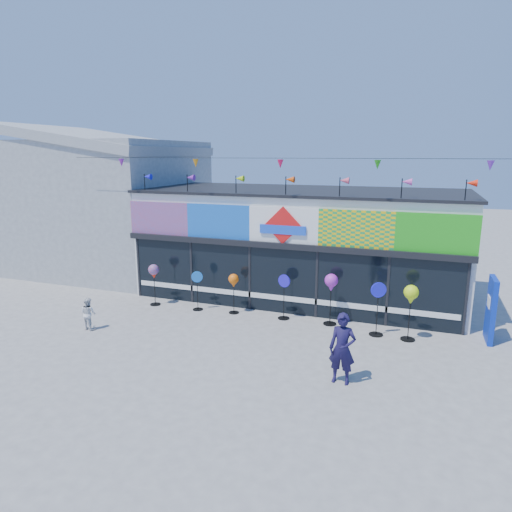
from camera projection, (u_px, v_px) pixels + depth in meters
The scene contains 13 objects.
ground at pixel (247, 351), 12.82m from camera, with size 80.00×80.00×0.00m, color slate.
kite_shop at pixel (301, 242), 17.82m from camera, with size 16.00×5.70×5.31m.
neighbour_building at pixel (105, 201), 21.88m from camera, with size 8.18×7.20×6.87m.
blue_sign at pixel (491, 310), 13.37m from camera, with size 0.18×0.97×1.93m.
spinner_0 at pixel (154, 273), 16.53m from camera, with size 0.39×0.39×1.53m.
spinner_1 at pixel (197, 290), 16.10m from camera, with size 0.38×0.36×1.41m.
spinner_2 at pixel (234, 282), 15.69m from camera, with size 0.36×0.36×1.41m.
spinner_3 at pixel (284, 296), 15.21m from camera, with size 0.43×0.39×1.54m.
spinner_4 at pixel (331, 284), 14.58m from camera, with size 0.43×0.43×1.70m.
spinner_5 at pixel (377, 307), 13.80m from camera, with size 0.44×0.43×1.68m.
spinner_6 at pixel (411, 296), 13.33m from camera, with size 0.43×0.43×1.70m.
adult_man at pixel (342, 349), 10.91m from camera, with size 0.64×0.42×1.76m, color #171238.
child at pixel (88, 313), 14.37m from camera, with size 0.50×0.29×1.03m, color silver.
Camera 1 is at (4.33, -11.11, 5.44)m, focal length 32.00 mm.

